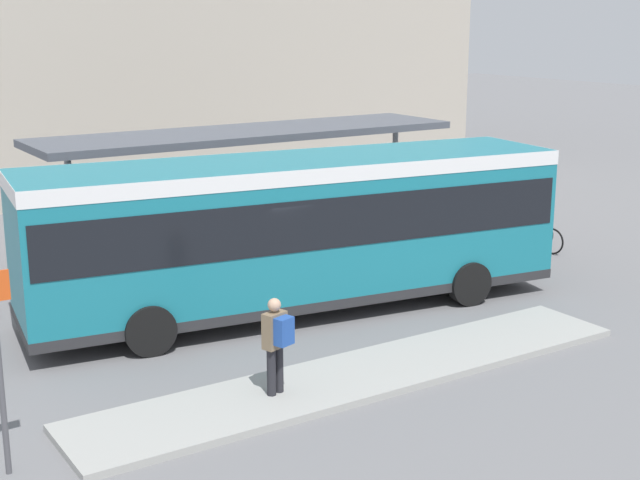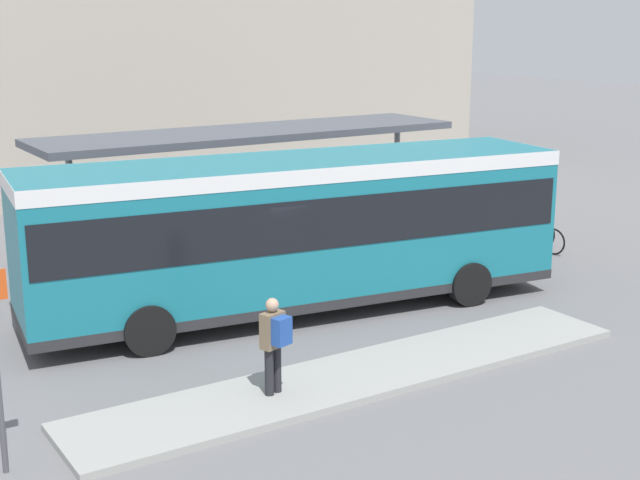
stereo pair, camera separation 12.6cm
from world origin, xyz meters
name	(u,v)px [view 1 (the left image)]	position (x,y,z in m)	size (l,w,h in m)	color
ground_plane	(298,310)	(0.00, 0.00, 0.00)	(120.00, 120.00, 0.00)	slate
curb_island	(364,375)	(-0.94, -3.69, 0.06)	(10.29, 1.80, 0.12)	#9E9E99
city_bus	(298,223)	(0.01, 0.00, 1.86)	(11.32, 4.03, 3.17)	#197284
pedestrian_waiting	(277,340)	(-2.65, -3.70, 1.03)	(0.44, 0.48, 1.58)	#232328
bicycle_red	(536,237)	(7.78, 0.79, 0.35)	(0.48, 1.62, 0.71)	black
bicycle_yellow	(526,230)	(8.14, 1.51, 0.37)	(0.48, 1.72, 0.75)	black
bicycle_white	(503,227)	(7.99, 2.23, 0.33)	(0.48, 1.53, 0.66)	black
station_shelter	(249,135)	(1.45, 4.66, 3.06)	(10.91, 2.69, 3.19)	#4C515B
potted_planter_near_shelter	(447,223)	(5.86, 2.09, 0.73)	(0.86, 0.86, 1.40)	slate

